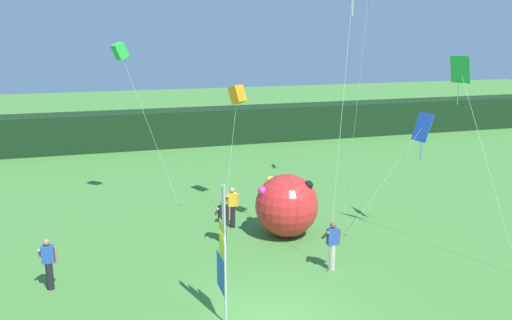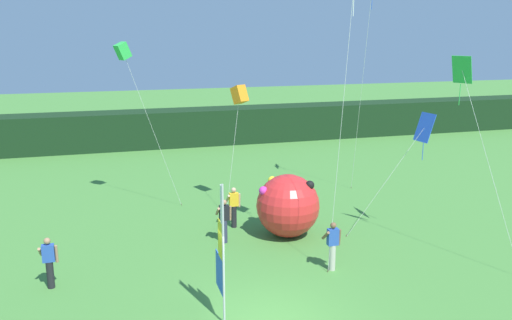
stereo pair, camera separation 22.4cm
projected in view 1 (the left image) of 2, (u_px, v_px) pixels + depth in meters
The scene contains 12 objects.
distant_treeline at pixel (161, 128), 36.24m from camera, with size 80.00×2.40×2.43m, color black.
banner_flag at pixel (223, 255), 14.22m from camera, with size 0.06×1.03×3.90m.
person_near_banner at pixel (332, 244), 17.43m from camera, with size 0.55×0.48×1.66m.
person_mid_field at pixel (48, 263), 16.10m from camera, with size 0.55×0.48×1.63m.
person_far_left at pixel (223, 220), 19.66m from camera, with size 0.55×0.48×1.67m.
person_far_right at pixel (232, 206), 21.22m from camera, with size 0.55×0.48×1.65m.
inflatable_balloon at pixel (287, 205), 20.28m from camera, with size 2.41×2.41×2.41m.
kite_green_box_0 at pixel (120, 52), 22.03m from camera, with size 2.60×0.67×7.24m.
kite_green_diamond_1 at pixel (463, 79), 17.44m from camera, with size 1.48×2.64×6.89m.
kite_blue_diamond_2 at pixel (421, 130), 19.80m from camera, with size 2.96×0.94×4.73m.
kite_orange_box_4 at pixel (237, 95), 22.57m from camera, with size 1.26×1.40×5.47m.
kite_white_diamond_5 at pixel (352, 2), 16.21m from camera, with size 1.10×0.91×9.57m.
Camera 1 is at (-4.00, -12.22, 7.68)m, focal length 37.46 mm.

